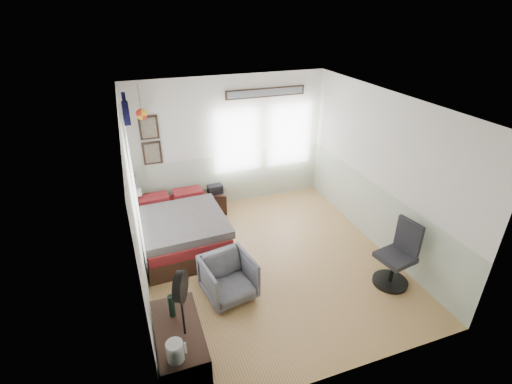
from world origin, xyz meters
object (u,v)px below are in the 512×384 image
Objects in this scene: nightstand at (216,202)px; dresser at (182,358)px; armchair at (228,278)px; task_chair at (397,259)px; bed at (181,229)px.

dresser is at bearing -95.90° from nightstand.
armchair is 1.61× the size of nightstand.
task_chair reaches higher than armchair.
nightstand is (1.30, 3.71, -0.23)m from dresser.
armchair is 2.50m from nightstand.
armchair is at bearing -86.34° from nightstand.
armchair is at bearing 156.97° from task_chair.
armchair is at bearing 54.79° from dresser.
nightstand is (0.43, 2.46, -0.10)m from armchair.
dresser is 1.52m from armchair.
armchair is 0.67× the size of task_chair.
armchair is (0.88, 1.24, -0.12)m from dresser.
bed is 4.58× the size of nightstand.
task_chair reaches higher than bed.
bed is at bearing 81.14° from dresser.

